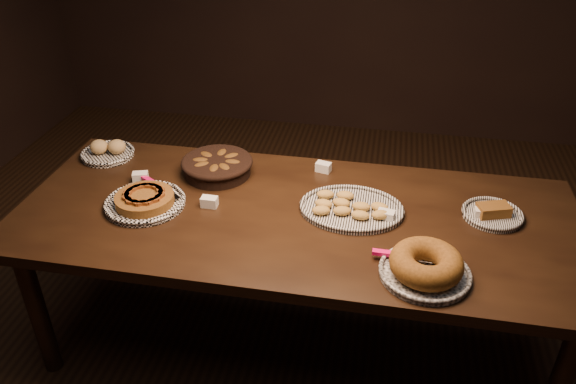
% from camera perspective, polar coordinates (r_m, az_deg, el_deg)
% --- Properties ---
extents(ground, '(5.00, 5.00, 0.00)m').
position_cam_1_polar(ground, '(2.88, 0.68, -14.63)').
color(ground, black).
rests_on(ground, ground).
extents(buffet_table, '(2.40, 1.00, 0.75)m').
position_cam_1_polar(buffet_table, '(2.43, 0.77, -3.59)').
color(buffet_table, black).
rests_on(buffet_table, ground).
extents(apple_tart_plate, '(0.35, 0.37, 0.07)m').
position_cam_1_polar(apple_tart_plate, '(2.51, -14.33, -0.84)').
color(apple_tart_plate, white).
rests_on(apple_tart_plate, buffet_table).
extents(madeleine_platter, '(0.44, 0.36, 0.05)m').
position_cam_1_polar(madeleine_platter, '(2.41, 6.37, -1.60)').
color(madeleine_platter, black).
rests_on(madeleine_platter, buffet_table).
extents(bundt_cake_plate, '(0.37, 0.34, 0.10)m').
position_cam_1_polar(bundt_cake_plate, '(2.10, 13.80, -7.33)').
color(bundt_cake_plate, black).
rests_on(bundt_cake_plate, buffet_table).
extents(croissant_basket, '(0.36, 0.36, 0.08)m').
position_cam_1_polar(croissant_basket, '(2.67, -7.22, 2.73)').
color(croissant_basket, black).
rests_on(croissant_basket, buffet_table).
extents(bread_roll_plate, '(0.27, 0.27, 0.08)m').
position_cam_1_polar(bread_roll_plate, '(2.97, -17.83, 3.98)').
color(bread_roll_plate, white).
rests_on(bread_roll_plate, buffet_table).
extents(loaf_plate, '(0.25, 0.25, 0.06)m').
position_cam_1_polar(loaf_plate, '(2.51, 20.06, -2.05)').
color(loaf_plate, black).
rests_on(loaf_plate, buffet_table).
extents(tent_cards, '(1.61, 0.45, 0.04)m').
position_cam_1_polar(tent_cards, '(2.48, 1.70, -0.20)').
color(tent_cards, white).
rests_on(tent_cards, buffet_table).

